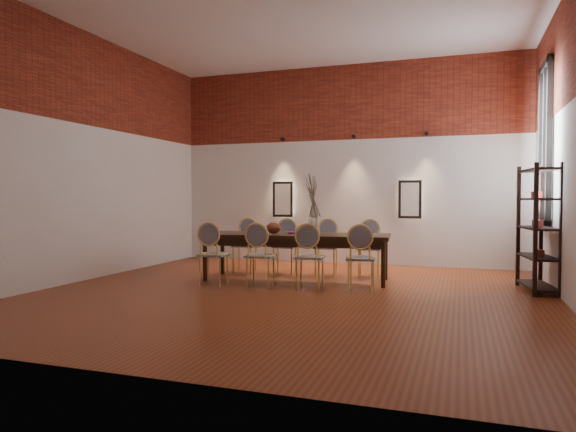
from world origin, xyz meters
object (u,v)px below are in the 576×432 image
(book, at_px, (297,233))
(chair_far_a, at_px, (245,245))
(chair_near_b, at_px, (261,256))
(chair_far_d, at_px, (369,248))
(chair_near_c, at_px, (310,257))
(shelving_rack, at_px, (538,228))
(chair_near_a, at_px, (214,254))
(vase, at_px, (313,225))
(dining_table, at_px, (296,257))
(bowl, at_px, (274,228))
(chair_far_c, at_px, (326,247))
(chair_far_b, at_px, (285,246))
(chair_near_d, at_px, (361,258))

(book, bearing_deg, chair_far_a, 151.91)
(chair_near_b, distance_m, chair_far_d, 2.12)
(chair_near_c, height_order, shelving_rack, shelving_rack)
(chair_near_a, xyz_separation_m, vase, (1.31, 0.89, 0.43))
(dining_table, distance_m, book, 0.39)
(chair_far_d, relative_size, book, 3.62)
(chair_near_a, distance_m, vase, 1.64)
(vase, height_order, bowl, vase)
(chair_far_c, height_order, vase, vase)
(chair_far_b, height_order, bowl, chair_far_b)
(chair_near_a, height_order, chair_near_b, same)
(chair_near_c, bearing_deg, chair_near_d, 0.00)
(chair_near_d, distance_m, bowl, 1.68)
(chair_far_a, xyz_separation_m, vase, (1.46, -0.62, 0.43))
(chair_far_c, distance_m, bowl, 1.15)
(vase, bearing_deg, chair_far_c, 88.45)
(chair_near_d, relative_size, chair_far_a, 1.00)
(chair_near_c, distance_m, shelving_rack, 3.27)
(chair_far_c, xyz_separation_m, chair_far_d, (0.74, 0.07, 0.00))
(chair_near_b, xyz_separation_m, book, (0.31, 0.80, 0.30))
(dining_table, bearing_deg, shelving_rack, -2.78)
(chair_near_a, xyz_separation_m, chair_far_b, (0.60, 1.58, 0.00))
(book, bearing_deg, dining_table, -117.80)
(chair_far_d, bearing_deg, chair_near_c, 63.89)
(chair_near_c, distance_m, book, 0.90)
(chair_far_d, bearing_deg, dining_table, 34.21)
(chair_near_d, distance_m, shelving_rack, 2.55)
(chair_near_b, bearing_deg, chair_near_d, -0.00)
(vase, distance_m, shelving_rack, 3.28)
(book, bearing_deg, chair_far_c, 69.45)
(shelving_rack, bearing_deg, chair_far_b, 164.78)
(chair_near_d, bearing_deg, book, 145.09)
(chair_near_d, bearing_deg, chair_far_d, 90.00)
(chair_far_b, bearing_deg, chair_far_d, -180.00)
(chair_near_c, height_order, vase, vase)
(vase, bearing_deg, chair_near_c, -77.59)
(book, bearing_deg, shelving_rack, 2.42)
(chair_near_d, relative_size, chair_far_d, 1.00)
(chair_near_d, distance_m, vase, 1.21)
(book, bearing_deg, chair_far_b, 122.51)
(chair_far_c, relative_size, vase, 3.13)
(book, distance_m, shelving_rack, 3.56)
(chair_far_a, height_order, chair_far_b, same)
(chair_far_a, xyz_separation_m, chair_far_d, (2.22, 0.21, 0.00))
(chair_far_b, height_order, chair_far_c, same)
(chair_far_c, bearing_deg, chair_near_a, 45.57)
(chair_near_a, xyz_separation_m, chair_far_d, (2.07, 1.72, 0.00))
(book, relative_size, shelving_rack, 0.14)
(chair_near_c, relative_size, book, 3.62)
(chair_near_c, distance_m, chair_far_b, 1.69)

